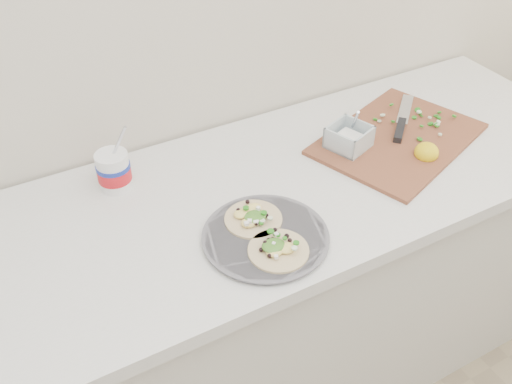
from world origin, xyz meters
TOP-DOWN VIEW (x-y plane):
  - counter at (0.00, 1.43)m, footprint 2.44×0.66m
  - taco_plate at (0.11, 1.25)m, footprint 0.30×0.30m
  - tub at (-0.12, 1.61)m, footprint 0.09×0.09m
  - cutboard at (0.64, 1.43)m, footprint 0.56×0.48m

SIDE VIEW (x-z plane):
  - counter at x=0.00m, z-range 0.00..0.90m
  - taco_plate at x=0.11m, z-range 0.90..0.94m
  - cutboard at x=0.64m, z-range 0.88..0.96m
  - tub at x=-0.12m, z-range 0.87..1.06m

